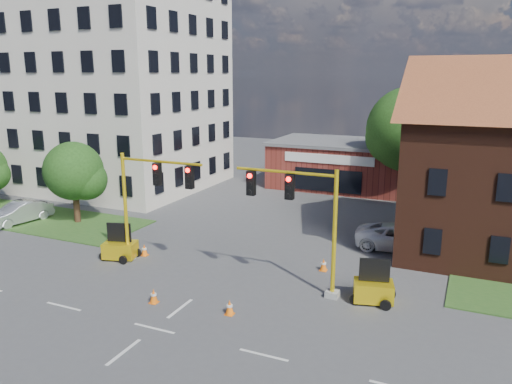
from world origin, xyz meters
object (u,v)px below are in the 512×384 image
at_px(signal_mast_east, 301,214).
at_px(pickup_white, 403,238).
at_px(signal_mast_west, 149,196).
at_px(trailer_west, 120,248).
at_px(trailer_east, 373,289).

xyz_separation_m(signal_mast_east, pickup_white, (3.75, 8.11, -3.14)).
bearing_deg(signal_mast_east, pickup_white, 65.18).
bearing_deg(signal_mast_west, trailer_west, -179.53).
relative_size(signal_mast_east, trailer_west, 3.01).
bearing_deg(trailer_east, pickup_white, 73.71).
relative_size(signal_mast_west, signal_mast_east, 1.00).
height_order(signal_mast_west, signal_mast_east, same).
xyz_separation_m(signal_mast_west, trailer_east, (12.24, 0.27, -3.28)).
height_order(signal_mast_west, trailer_east, signal_mast_west).
distance_m(trailer_east, pickup_white, 7.85).
distance_m(trailer_west, pickup_white, 16.76).
bearing_deg(trailer_east, trailer_west, 166.48).
bearing_deg(signal_mast_west, pickup_white, 33.06).
bearing_deg(trailer_east, signal_mast_east, 169.67).
bearing_deg(pickup_white, trailer_west, 114.90).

